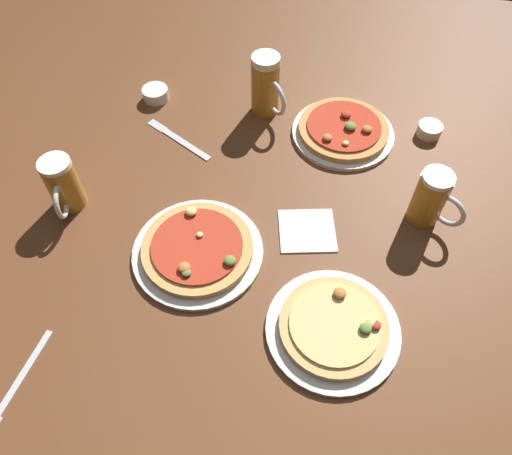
# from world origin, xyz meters

# --- Properties ---
(ground_plane) EXTENTS (2.40, 2.40, 0.03)m
(ground_plane) POSITION_xyz_m (0.00, 0.00, -0.01)
(ground_plane) COLOR brown
(pizza_plate_near) EXTENTS (0.30, 0.30, 0.05)m
(pizza_plate_near) POSITION_xyz_m (-0.12, -0.09, 0.02)
(pizza_plate_near) COLOR silver
(pizza_plate_near) RESTS_ON ground_plane
(pizza_plate_far) EXTENTS (0.28, 0.28, 0.05)m
(pizza_plate_far) POSITION_xyz_m (0.17, 0.38, 0.02)
(pizza_plate_far) COLOR silver
(pizza_plate_far) RESTS_ON ground_plane
(pizza_plate_side) EXTENTS (0.28, 0.28, 0.05)m
(pizza_plate_side) POSITION_xyz_m (0.21, -0.22, 0.02)
(pizza_plate_side) COLOR silver
(pizza_plate_side) RESTS_ON ground_plane
(beer_mug_dark) EXTENTS (0.11, 0.12, 0.18)m
(beer_mug_dark) POSITION_xyz_m (-0.06, 0.44, 0.09)
(beer_mug_dark) COLOR #B27A23
(beer_mug_dark) RESTS_ON ground_plane
(beer_mug_amber) EXTENTS (0.12, 0.09, 0.15)m
(beer_mug_amber) POSITION_xyz_m (0.39, 0.12, 0.07)
(beer_mug_amber) COLOR #B27A23
(beer_mug_amber) RESTS_ON ground_plane
(beer_mug_pale) EXTENTS (0.08, 0.13, 0.15)m
(beer_mug_pale) POSITION_xyz_m (-0.47, -0.00, 0.07)
(beer_mug_pale) COLOR #B27A23
(beer_mug_pale) RESTS_ON ground_plane
(ramekin_sauce) EXTENTS (0.07, 0.07, 0.03)m
(ramekin_sauce) POSITION_xyz_m (0.41, 0.43, 0.02)
(ramekin_sauce) COLOR silver
(ramekin_sauce) RESTS_ON ground_plane
(ramekin_butter) EXTENTS (0.08, 0.08, 0.04)m
(ramekin_butter) POSITION_xyz_m (-0.39, 0.42, 0.02)
(ramekin_butter) COLOR white
(ramekin_butter) RESTS_ON ground_plane
(napkin_folded) EXTENTS (0.16, 0.15, 0.01)m
(napkin_folded) POSITION_xyz_m (0.12, 0.03, 0.00)
(napkin_folded) COLOR white
(napkin_folded) RESTS_ON ground_plane
(fork_left) EXTENTS (0.05, 0.23, 0.01)m
(fork_left) POSITION_xyz_m (-0.39, -0.45, 0.00)
(fork_left) COLOR silver
(fork_left) RESTS_ON ground_plane
(knife_right) EXTENTS (0.21, 0.13, 0.01)m
(knife_right) POSITION_xyz_m (-0.27, 0.27, 0.00)
(knife_right) COLOR silver
(knife_right) RESTS_ON ground_plane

